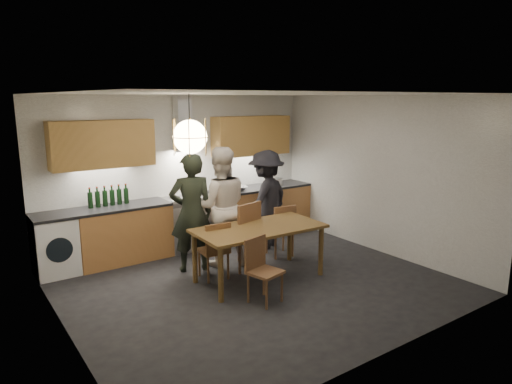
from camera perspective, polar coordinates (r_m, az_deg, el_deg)
ground at (r=6.54m, az=-0.13°, el=-11.25°), size 5.00×5.00×0.00m
room_shell at (r=6.08m, az=-0.14°, el=3.73°), size 5.02×4.52×2.61m
counter_run at (r=7.99m, az=-8.06°, el=-3.66°), size 5.00×0.62×0.90m
range_stove at (r=7.98m, az=-8.19°, el=-3.75°), size 0.90×0.60×0.92m
wall_fixtures at (r=7.84m, az=-8.90°, el=6.59°), size 4.30×0.54×1.10m
pendant_lamp at (r=5.44m, az=-8.25°, el=6.84°), size 0.43×0.43×0.70m
dining_table at (r=6.45m, az=0.40°, el=-5.15°), size 1.85×0.97×0.77m
chair_back_left at (r=6.50m, az=-5.08°, el=-6.86°), size 0.41×0.41×0.85m
chair_back_mid at (r=6.83m, az=-1.53°, el=-4.92°), size 0.57×0.57×1.04m
chair_back_right at (r=7.42m, az=3.27°, el=-4.41°), size 0.45×0.45×0.86m
chair_front at (r=5.84m, az=0.57°, el=-9.14°), size 0.45×0.45×0.83m
person_left at (r=6.80m, az=-8.06°, el=-2.56°), size 0.75×0.60×1.78m
person_mid at (r=7.01m, az=-4.49°, el=-1.81°), size 1.09×0.98×1.83m
person_right at (r=7.81m, az=1.27°, el=-0.93°), size 1.24×0.98×1.69m
mixing_bowl at (r=8.30m, az=-2.25°, el=0.48°), size 0.35×0.35×0.08m
stock_pot at (r=8.81m, az=2.76°, el=1.28°), size 0.18×0.18×0.12m
wine_bottles at (r=7.45m, az=-17.96°, el=-0.44°), size 0.64×0.08×0.32m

